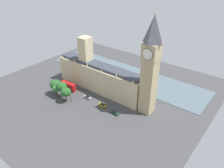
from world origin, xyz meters
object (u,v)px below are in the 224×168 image
Objects in this scene: clock_tower at (150,65)px; plane_tree_leading at (66,92)px; pedestrian_kerbside at (66,81)px; parliament_building at (98,76)px; car_yellow_cab_corner at (102,105)px; car_dark_green_far_end at (115,113)px; pedestrian_opposite_hall at (112,102)px; street_lamp_slot_11 at (71,95)px; street_lamp_slot_12 at (52,87)px; plane_tree_by_river_gate at (56,84)px; car_silver_under_trees at (87,97)px; plane_tree_near_tower at (56,88)px; plane_tree_slot_10 at (62,86)px; pedestrian_trailing at (86,90)px; double_decker_bus_midblock at (68,86)px.

clock_tower is 5.83× the size of plane_tree_leading.
parliament_building is at bearing -40.73° from pedestrian_kerbside.
car_dark_green_far_end is at bearing -95.27° from car_yellow_cab_corner.
pedestrian_kerbside is at bearing -88.51° from pedestrian_opposite_hall.
car_dark_green_far_end reaches higher than pedestrian_opposite_hall.
parliament_building is 8.58× the size of street_lamp_slot_11.
car_yellow_cab_corner is at bearing 115.00° from street_lamp_slot_11.
street_lamp_slot_12 is (20.08, -53.09, -22.10)m from clock_tower.
clock_tower is at bearing 110.20° from plane_tree_by_river_gate.
pedestrian_kerbside is at bearing -159.08° from street_lamp_slot_12.
car_silver_under_trees is 0.48× the size of plane_tree_by_river_gate.
car_yellow_cab_corner is 0.60× the size of plane_tree_near_tower.
plane_tree_slot_10 reaches higher than pedestrian_opposite_hall.
pedestrian_opposite_hall is at bearing 114.90° from plane_tree_near_tower.
plane_tree_by_river_gate is 5.87m from plane_tree_slot_10.
pedestrian_kerbside is at bearing 74.08° from pedestrian_trailing.
car_silver_under_trees is at bearing 88.54° from double_decker_bus_midblock.
plane_tree_slot_10 is (6.20, -34.20, 6.51)m from car_dark_green_far_end.
double_decker_bus_midblock is at bearing 105.13° from pedestrian_trailing.
car_yellow_cab_corner is 2.93× the size of pedestrian_trailing.
parliament_building is 21.13m from car_yellow_cab_corner.
double_decker_bus_midblock is at bearing 167.35° from plane_tree_by_river_gate.
pedestrian_kerbside reaches higher than pedestrian_opposite_hall.
plane_tree_leading is at bearing -96.41° from pedestrian_kerbside.
pedestrian_opposite_hall is (-4.87, 14.76, -0.18)m from car_silver_under_trees.
pedestrian_opposite_hall is (6.10, -18.48, -26.04)m from clock_tower.
car_dark_green_far_end is 9.93m from pedestrian_opposite_hall.
plane_tree_leading is (9.65, -7.10, 5.42)m from car_silver_under_trees.
car_silver_under_trees is 20.55m from plane_tree_by_river_gate.
car_silver_under_trees is 12.18m from car_yellow_cab_corner.
car_yellow_cab_corner is (0.78, 12.15, 0.00)m from car_silver_under_trees.
parliament_building reaches higher than plane_tree_by_river_gate.
plane_tree_leading is at bearing 162.98° from pedestrian_trailing.
pedestrian_kerbside is at bearing -151.28° from plane_tree_by_river_gate.
pedestrian_kerbside is 16.28m from street_lamp_slot_12.
pedestrian_kerbside is 25.65m from street_lamp_slot_11.
car_dark_green_far_end is 29.97m from pedestrian_trailing.
pedestrian_trailing is 0.23× the size of street_lamp_slot_12.
plane_tree_near_tower is 0.80× the size of plane_tree_by_river_gate.
car_dark_green_far_end is at bearing 103.95° from street_lamp_slot_11.
parliament_building is 13.12× the size of car_yellow_cab_corner.
pedestrian_trailing is 18.65m from plane_tree_by_river_gate.
plane_tree_by_river_gate is at bearing -120.42° from plane_tree_near_tower.
plane_tree_slot_10 is (20.49, -10.11, -1.91)m from parliament_building.
street_lamp_slot_12 is at bearing 106.32° from car_yellow_cab_corner.
parliament_building is 7.83× the size of plane_tree_near_tower.
parliament_building is at bearing 167.28° from plane_tree_leading.
car_silver_under_trees is 22.17m from street_lamp_slot_12.
plane_tree_near_tower is at bearing 87.69° from street_lamp_slot_12.
double_decker_bus_midblock is 6.74× the size of pedestrian_trailing.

